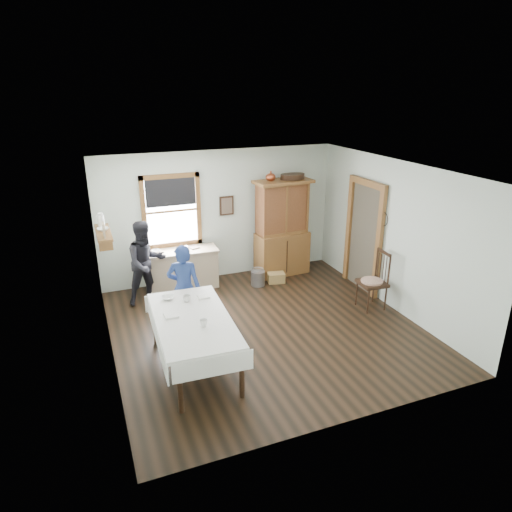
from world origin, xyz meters
name	(u,v)px	position (x,y,z in m)	size (l,w,h in m)	color
room	(266,254)	(0.00, 0.00, 1.35)	(5.01, 5.01, 2.70)	black
window	(171,207)	(-1.00, 2.46, 1.64)	(1.18, 0.07, 1.48)	white
doorway	(364,233)	(2.46, 0.85, 1.16)	(0.09, 1.14, 2.22)	#484134
wall_shelf	(103,231)	(-2.37, 1.54, 1.57)	(0.24, 1.00, 0.44)	brown
framed_picture	(227,206)	(0.15, 2.46, 1.55)	(0.30, 0.04, 0.40)	#321F11
rug_beater	(384,213)	(2.45, 0.30, 1.72)	(0.27, 0.27, 0.01)	black
work_counter	(183,269)	(-0.91, 2.17, 0.41)	(1.42, 0.54, 0.81)	tan
china_hutch	(282,228)	(1.28, 2.14, 1.03)	(1.21, 0.57, 2.06)	brown
dining_table	(194,343)	(-1.41, -0.67, 0.41)	(1.08, 2.05, 0.82)	white
spindle_chair	(372,280)	(2.11, 0.00, 0.55)	(0.51, 0.51, 1.10)	#321F11
pail	(258,278)	(0.55, 1.72, 0.16)	(0.29, 0.29, 0.31)	gray
wicker_basket	(276,278)	(0.96, 1.71, 0.10)	(0.35, 0.25, 0.20)	tan
woman_blue	(184,291)	(-1.26, 0.50, 0.70)	(0.51, 0.34, 1.40)	navy
figure_dark	(146,266)	(-1.67, 1.78, 0.74)	(0.72, 0.56, 1.48)	black
table_cup_a	(187,298)	(-1.36, -0.13, 0.87)	(0.12, 0.12, 0.10)	white
table_cup_b	(204,323)	(-1.32, -0.95, 0.87)	(0.10, 0.10, 0.10)	white
table_bowl	(168,297)	(-1.61, 0.06, 0.85)	(0.22, 0.22, 0.06)	white
counter_book	(189,248)	(-0.74, 2.22, 0.82)	(0.15, 0.20, 0.02)	brown
counter_bowl	(156,252)	(-1.41, 2.20, 0.84)	(0.18, 0.18, 0.06)	white
shelf_bowl	(103,229)	(-2.37, 1.55, 1.60)	(0.22, 0.22, 0.05)	white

